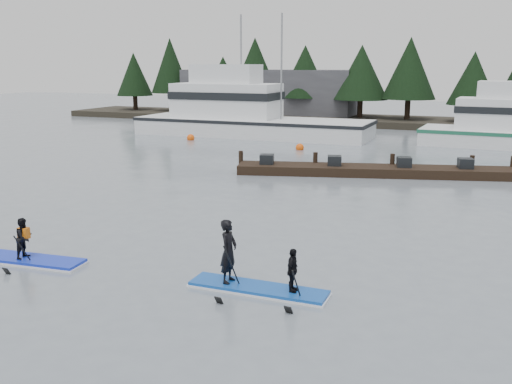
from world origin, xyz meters
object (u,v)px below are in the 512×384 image
at_px(paddleboard_solo, 25,250).
at_px(paddleboard_duo, 252,269).
at_px(floating_dock, 374,171).
at_px(fishing_boat_large, 245,125).

relative_size(paddleboard_solo, paddleboard_duo, 1.01).
height_order(floating_dock, paddleboard_solo, paddleboard_solo).
xyz_separation_m(fishing_boat_large, paddleboard_solo, (6.02, -29.91, -0.44)).
bearing_deg(floating_dock, paddleboard_solo, -126.61).
xyz_separation_m(floating_dock, paddleboard_solo, (-6.72, -16.94, 0.13)).
distance_m(floating_dock, paddleboard_solo, 18.22).
relative_size(fishing_boat_large, paddleboard_solo, 5.25).
bearing_deg(paddleboard_duo, paddleboard_solo, -176.12).
distance_m(paddleboard_solo, paddleboard_duo, 6.86).
bearing_deg(fishing_boat_large, paddleboard_duo, -66.20).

